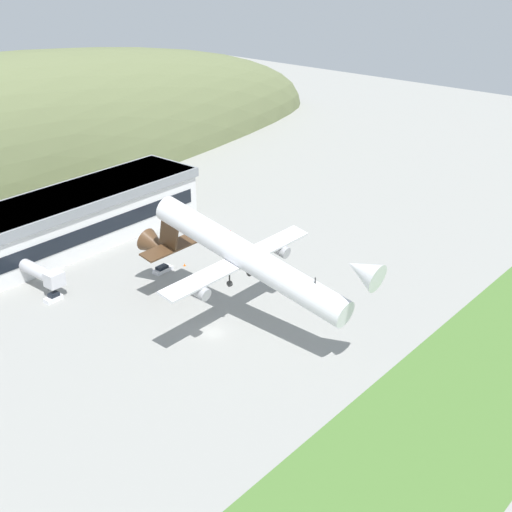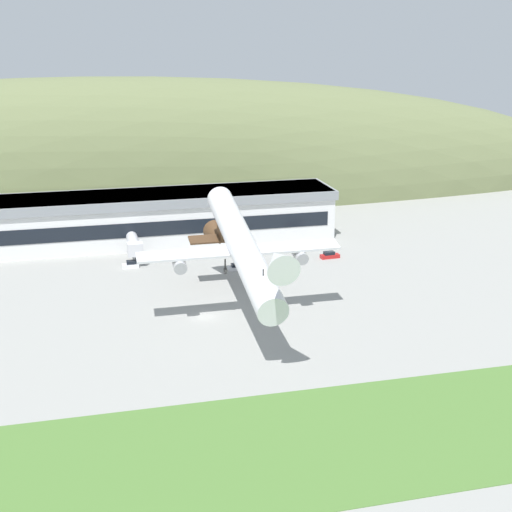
# 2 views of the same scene
# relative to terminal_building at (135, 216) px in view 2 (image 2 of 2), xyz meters

# --- Properties ---
(ground_plane) EXTENTS (451.68, 451.68, 0.00)m
(ground_plane) POSITION_rel_terminal_building_xyz_m (8.35, -51.08, -6.95)
(ground_plane) COLOR gray
(grass_strip_foreground) EXTENTS (406.51, 27.01, 0.08)m
(grass_strip_foreground) POSITION_rel_terminal_building_xyz_m (8.35, -95.18, -6.91)
(grass_strip_foreground) COLOR #4C7533
(grass_strip_foreground) RESTS_ON ground_plane
(hill_backdrop) EXTENTS (354.35, 54.30, 74.26)m
(hill_backdrop) POSITION_rel_terminal_building_xyz_m (-10.31, 50.38, -6.95)
(hill_backdrop) COLOR #667047
(hill_backdrop) RESTS_ON ground_plane
(terminal_building) EXTENTS (97.99, 17.02, 12.26)m
(terminal_building) POSITION_rel_terminal_building_xyz_m (0.00, 0.00, 0.00)
(terminal_building) COLOR silver
(terminal_building) RESTS_ON ground_plane
(jetway_0) EXTENTS (3.38, 11.70, 5.43)m
(jetway_0) POSITION_rel_terminal_building_xyz_m (-1.65, -14.51, -2.96)
(jetway_0) COLOR silver
(jetway_0) RESTS_ON ground_plane
(cargo_airplane) EXTENTS (36.39, 53.83, 15.32)m
(cargo_airplane) POSITION_rel_terminal_building_xyz_m (14.42, -53.35, 6.66)
(cargo_airplane) COLOR silver
(service_car_0) EXTENTS (3.69, 1.74, 1.65)m
(service_car_0) POSITION_rel_terminal_building_xyz_m (-2.86, -18.88, -6.27)
(service_car_0) COLOR silver
(service_car_0) RESTS_ON ground_plane
(service_car_1) EXTENTS (4.59, 1.85, 1.42)m
(service_car_1) POSITION_rel_terminal_building_xyz_m (19.73, -25.83, -6.37)
(service_car_1) COLOR silver
(service_car_1) RESTS_ON ground_plane
(service_car_2) EXTENTS (4.52, 2.00, 1.57)m
(service_car_2) POSITION_rel_terminal_building_xyz_m (42.00, -22.60, -6.30)
(service_car_2) COLOR #B21E1E
(service_car_2) RESTS_ON ground_plane
(traffic_cone_0) EXTENTS (0.52, 0.52, 0.58)m
(traffic_cone_0) POSITION_rel_terminal_building_xyz_m (24.74, -27.34, -6.67)
(traffic_cone_0) COLOR orange
(traffic_cone_0) RESTS_ON ground_plane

